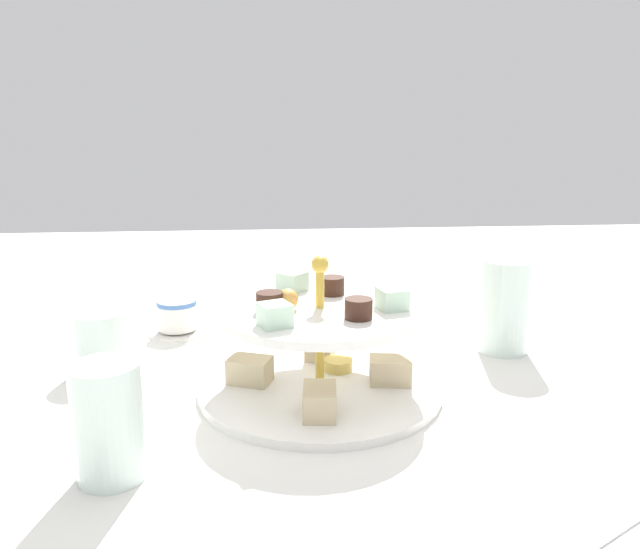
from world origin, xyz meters
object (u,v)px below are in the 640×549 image
(water_glass_tall_right, at_px, (504,306))
(butter_knife_right, at_px, (319,307))
(water_glass_mid_back, at_px, (109,422))
(teacup_with_saucer, at_px, (177,317))
(butter_knife_left, at_px, (593,541))
(tiered_serving_stand, at_px, (320,353))
(water_glass_short_left, at_px, (101,341))

(water_glass_tall_right, height_order, butter_knife_right, water_glass_tall_right)
(water_glass_tall_right, distance_m, water_glass_mid_back, 0.53)
(teacup_with_saucer, xyz_separation_m, butter_knife_left, (-0.51, -0.37, -0.02))
(teacup_with_saucer, height_order, butter_knife_right, teacup_with_saucer)
(tiered_serving_stand, bearing_deg, water_glass_tall_right, -67.82)
(water_glass_mid_back, bearing_deg, butter_knife_left, -107.88)
(water_glass_tall_right, distance_m, water_glass_short_left, 0.53)
(teacup_with_saucer, bearing_deg, water_glass_short_left, 151.64)
(tiered_serving_stand, height_order, butter_knife_left, tiered_serving_stand)
(butter_knife_left, height_order, water_glass_mid_back, water_glass_mid_back)
(tiered_serving_stand, relative_size, teacup_with_saucer, 3.14)
(water_glass_tall_right, relative_size, teacup_with_saucer, 1.43)
(water_glass_tall_right, height_order, water_glass_mid_back, water_glass_tall_right)
(water_glass_short_left, height_order, butter_knife_left, water_glass_short_left)
(teacup_with_saucer, relative_size, butter_knife_left, 0.53)
(water_glass_tall_right, bearing_deg, tiered_serving_stand, 112.18)
(butter_knife_left, relative_size, butter_knife_right, 1.00)
(water_glass_tall_right, xyz_separation_m, water_glass_short_left, (-0.02, 0.53, -0.03))
(water_glass_tall_right, xyz_separation_m, teacup_with_saucer, (0.12, 0.46, -0.04))
(water_glass_short_left, relative_size, butter_knife_right, 0.45)
(water_glass_tall_right, xyz_separation_m, butter_knife_right, (0.23, 0.24, -0.06))
(water_glass_tall_right, distance_m, teacup_with_saucer, 0.47)
(water_glass_short_left, xyz_separation_m, butter_knife_left, (-0.37, -0.45, -0.04))
(tiered_serving_stand, bearing_deg, water_glass_mid_back, 129.49)
(water_glass_short_left, bearing_deg, tiered_serving_stand, -107.80)
(butter_knife_left, height_order, butter_knife_right, same)
(water_glass_tall_right, bearing_deg, water_glass_short_left, 92.19)
(water_glass_tall_right, distance_m, butter_knife_right, 0.33)
(butter_knife_left, bearing_deg, water_glass_tall_right, 48.65)
(butter_knife_left, bearing_deg, teacup_with_saucer, 97.33)
(butter_knife_left, bearing_deg, water_glass_short_left, 111.42)
(tiered_serving_stand, distance_m, water_glass_mid_back, 0.26)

